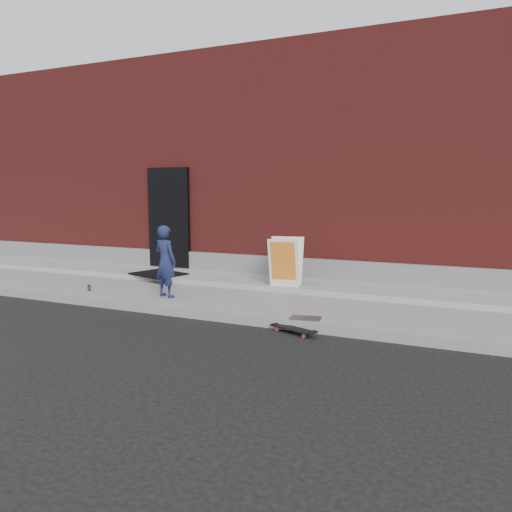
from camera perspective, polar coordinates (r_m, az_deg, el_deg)
The scene contains 10 objects.
ground at distance 7.87m, azimuth -6.01°, elevation -7.31°, with size 80.00×80.00×0.00m, color black.
sidewalk at distance 9.14m, azimuth -1.26°, elevation -4.71°, with size 20.00×3.00×0.15m, color slate.
apron at distance 9.92m, azimuth 0.98°, elevation -3.01°, with size 20.00×1.20×0.10m, color gray.
building at distance 14.11m, azimuth 8.50°, elevation 9.37°, with size 20.00×8.10×5.00m.
child at distance 8.84m, azimuth -10.31°, elevation -0.61°, with size 0.46×0.30×1.26m, color #1A234B.
skateboard at distance 7.12m, azimuth 4.30°, elevation -8.32°, with size 0.73×0.42×0.08m.
pizza_sign at distance 9.23m, azimuth 3.42°, elevation -0.62°, with size 0.63×0.71×0.91m.
soda_can at distance 9.80m, azimuth -18.53°, elevation -3.47°, with size 0.06×0.06×0.12m, color #18783A.
doormat at distance 10.74m, azimuth -11.11°, elevation -2.01°, with size 1.02×0.82×0.03m, color black.
utility_plate at distance 7.36m, azimuth 5.68°, elevation -7.07°, with size 0.44×0.28×0.01m, color #4F4E53.
Camera 1 is at (3.86, -6.57, 1.99)m, focal length 35.00 mm.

